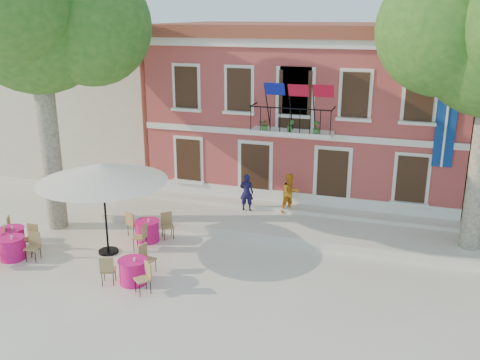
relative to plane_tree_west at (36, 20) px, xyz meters
name	(u,v)px	position (x,y,z in m)	size (l,w,h in m)	color
ground	(191,268)	(6.32, -1.71, -7.71)	(90.00, 90.00, 0.00)	beige
main_building	(313,107)	(8.32, 8.28, -3.93)	(13.50, 9.59, 7.50)	#A83C3E
neighbor_west	(108,103)	(-3.18, 9.29, -4.49)	(9.40, 9.40, 6.40)	beige
terrace	(283,223)	(8.32, 2.69, -7.56)	(14.00, 3.40, 0.30)	silver
plane_tree_west	(36,20)	(0.00, 0.00, 0.00)	(5.34, 5.34, 10.48)	#A59E84
patio_umbrella	(102,173)	(3.13, -1.50, -4.82)	(4.33, 4.33, 3.22)	black
pedestrian_navy	(247,192)	(6.68, 3.20, -6.65)	(0.55, 0.36, 1.52)	#131037
pedestrian_orange	(290,193)	(8.39, 3.53, -6.62)	(0.77, 0.60, 1.59)	orange
cafe_table_0	(12,237)	(-0.23, -2.27, -7.28)	(1.65, 1.87, 0.95)	#DC148C
cafe_table_1	(133,270)	(5.04, -3.18, -7.28)	(1.85, 1.75, 0.95)	#DC148C
cafe_table_2	(12,247)	(0.34, -2.94, -7.28)	(1.75, 1.85, 0.95)	#DC148C
cafe_table_3	(147,230)	(3.97, -0.18, -7.28)	(1.86, 1.73, 0.95)	#DC148C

